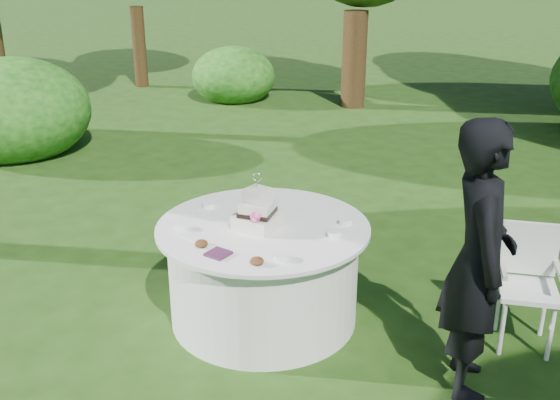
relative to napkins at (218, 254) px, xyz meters
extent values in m
plane|color=#1C370F|center=(-0.05, 0.56, -0.78)|extent=(80.00, 80.00, 0.00)
cube|color=#471E3C|center=(0.00, 0.00, 0.00)|extent=(0.14, 0.14, 0.02)
ellipsoid|color=white|center=(-0.20, 0.07, 0.00)|extent=(0.48, 0.07, 0.01)
imported|color=black|center=(1.50, 0.65, 0.11)|extent=(0.67, 0.77, 1.78)
cylinder|color=white|center=(-0.05, 0.56, -0.41)|extent=(1.40, 1.40, 0.74)
cylinder|color=white|center=(-0.05, 0.56, -0.02)|extent=(1.56, 1.56, 0.03)
cube|color=beige|center=(-0.06, 0.51, 0.04)|extent=(0.31, 0.31, 0.09)
cube|color=silver|center=(-0.06, 0.51, 0.14)|extent=(0.27, 0.27, 0.09)
cube|color=silver|center=(-0.06, 0.51, 0.24)|extent=(0.15, 0.15, 0.09)
cube|color=black|center=(-0.06, 0.51, 0.11)|extent=(0.29, 0.29, 0.03)
sphere|color=#C2397A|center=(0.01, 0.40, 0.13)|extent=(0.08, 0.08, 0.08)
cylinder|color=silver|center=(-0.06, 0.51, 0.32)|extent=(0.01, 0.01, 0.05)
torus|color=silver|center=(-0.06, 0.51, 0.38)|extent=(0.07, 0.02, 0.07)
cube|color=white|center=(1.68, 1.31, -0.34)|extent=(0.51, 0.51, 0.04)
cube|color=white|center=(1.61, 1.47, -0.10)|extent=(0.37, 0.18, 0.39)
cylinder|color=silver|center=(1.59, 1.10, -0.57)|extent=(0.03, 0.03, 0.42)
cylinder|color=white|center=(1.88, 1.22, -0.57)|extent=(0.03, 0.03, 0.42)
cylinder|color=silver|center=(1.47, 1.39, -0.57)|extent=(0.03, 0.03, 0.42)
cylinder|color=white|center=(1.76, 1.51, -0.57)|extent=(0.03, 0.03, 0.42)
cube|color=silver|center=(1.51, 1.24, -0.18)|extent=(0.16, 0.34, 0.03)
cube|color=silver|center=(1.85, 1.38, -0.18)|extent=(0.16, 0.34, 0.03)
cylinder|color=white|center=(-0.34, 0.98, 0.01)|extent=(0.10, 0.10, 0.04)
cylinder|color=white|center=(0.38, 0.18, 0.01)|extent=(0.10, 0.10, 0.04)
cylinder|color=white|center=(-0.60, 0.60, 0.01)|extent=(0.10, 0.10, 0.04)
cylinder|color=white|center=(0.48, 0.69, 0.01)|extent=(0.10, 0.10, 0.04)
cylinder|color=white|center=(0.43, 0.92, 0.01)|extent=(0.10, 0.10, 0.04)
cylinder|color=white|center=(-0.49, 0.18, 0.01)|extent=(0.10, 0.10, 0.04)
ellipsoid|color=#562D16|center=(-0.17, 0.03, 0.02)|extent=(0.09, 0.09, 0.05)
ellipsoid|color=#562D16|center=(0.29, 0.04, 0.02)|extent=(0.09, 0.09, 0.05)
camera|label=1|loc=(2.54, -2.95, 1.90)|focal=42.00mm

